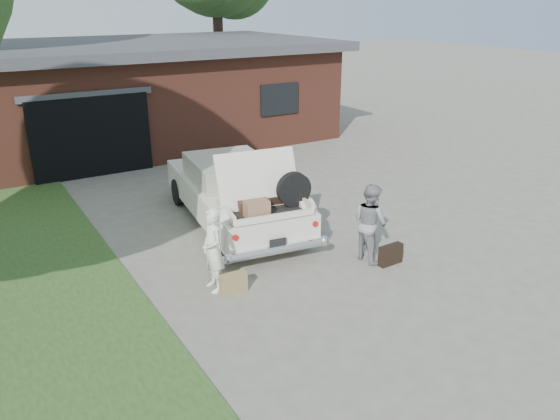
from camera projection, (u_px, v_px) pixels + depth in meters
ground at (298, 278)px, 9.65m from camera, size 90.00×90.00×0.00m
house at (139, 91)px, 18.64m from camera, size 12.80×7.80×3.30m
sedan at (234, 192)px, 11.79m from camera, size 2.53×5.09×1.96m
woman_left at (213, 250)px, 9.03m from camera, size 0.37×0.55×1.47m
woman_right at (370, 222)px, 10.11m from camera, size 0.59×0.74×1.49m
suitcase_left at (233, 283)px, 9.11m from camera, size 0.47×0.17×0.36m
suitcase_right at (391, 255)px, 10.11m from camera, size 0.50×0.18×0.38m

